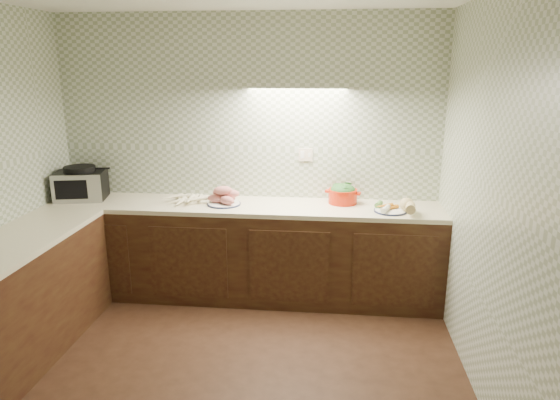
# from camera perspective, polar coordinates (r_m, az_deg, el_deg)

# --- Properties ---
(room) EXTENTS (3.60, 3.60, 2.60)m
(room) POSITION_cam_1_polar(r_m,az_deg,el_deg) (2.99, -9.60, 5.16)
(room) COLOR black
(room) RESTS_ON ground
(counter) EXTENTS (3.60, 3.60, 0.90)m
(counter) POSITION_cam_1_polar(r_m,az_deg,el_deg) (4.17, -15.52, -9.24)
(counter) COLOR black
(counter) RESTS_ON ground
(toaster_oven) EXTENTS (0.51, 0.43, 0.32)m
(toaster_oven) POSITION_cam_1_polar(r_m,az_deg,el_deg) (5.08, -21.80, 1.73)
(toaster_oven) COLOR black
(toaster_oven) RESTS_ON counter
(parsnip_pile) EXTENTS (0.40, 0.38, 0.07)m
(parsnip_pile) POSITION_cam_1_polar(r_m,az_deg,el_deg) (4.71, -10.91, 0.10)
(parsnip_pile) COLOR beige
(parsnip_pile) RESTS_ON counter
(sweet_potato_plate) EXTENTS (0.32, 0.31, 0.18)m
(sweet_potato_plate) POSITION_cam_1_polar(r_m,az_deg,el_deg) (4.58, -6.40, 0.27)
(sweet_potato_plate) COLOR #151B3A
(sweet_potato_plate) RESTS_ON counter
(onion_bowl) EXTENTS (0.15, 0.15, 0.12)m
(onion_bowl) POSITION_cam_1_polar(r_m,az_deg,el_deg) (4.72, -6.66, 0.48)
(onion_bowl) COLOR black
(onion_bowl) RESTS_ON counter
(dutch_oven) EXTENTS (0.33, 0.32, 0.18)m
(dutch_oven) POSITION_cam_1_polar(r_m,az_deg,el_deg) (4.62, 7.19, 0.71)
(dutch_oven) COLOR red
(dutch_oven) RESTS_ON counter
(veg_plate) EXTENTS (0.37, 0.31, 0.13)m
(veg_plate) POSITION_cam_1_polar(r_m,az_deg,el_deg) (4.43, 13.31, -0.76)
(veg_plate) COLOR #151B3A
(veg_plate) RESTS_ON counter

